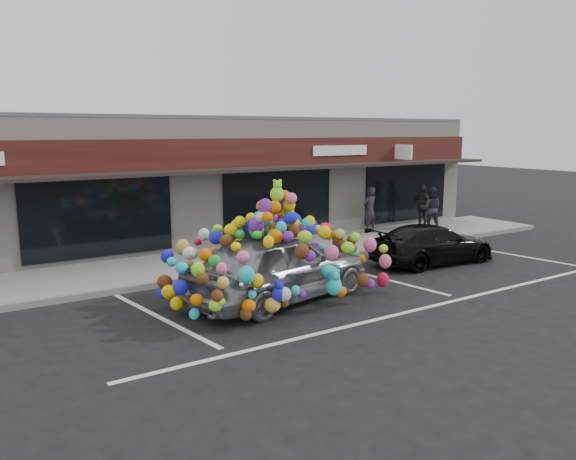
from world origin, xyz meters
TOP-DOWN VIEW (x-y plane):
  - ground at (0.00, 0.00)m, footprint 90.00×90.00m
  - shop_building at (0.00, 8.44)m, footprint 24.00×7.20m
  - sidewalk at (0.00, 4.00)m, footprint 26.00×3.00m
  - kerb at (0.00, 2.50)m, footprint 26.00×0.18m
  - parking_stripe_left at (-3.20, 0.20)m, footprint 0.73×4.37m
  - parking_stripe_mid at (2.80, 0.20)m, footprint 0.73×4.37m
  - parking_stripe_right at (8.20, 0.20)m, footprint 0.73×4.37m
  - lane_line at (2.00, -2.30)m, footprint 14.00×0.12m
  - toy_car at (-0.46, -0.04)m, footprint 3.36×5.28m
  - black_sedan at (5.24, 0.59)m, footprint 1.89×4.07m
  - pedestrian_a at (6.52, 4.82)m, footprint 0.66×0.48m
  - pedestrian_b at (8.76, 3.94)m, footprint 1.00×0.99m
  - pedestrian_c at (8.95, 4.57)m, footprint 0.98×0.44m

SIDE VIEW (x-z plane):
  - ground at x=0.00m, z-range 0.00..0.00m
  - parking_stripe_left at x=-3.20m, z-range 0.00..0.01m
  - parking_stripe_mid at x=2.80m, z-range 0.00..0.01m
  - parking_stripe_right at x=8.20m, z-range 0.00..0.01m
  - lane_line at x=2.00m, z-range 0.00..0.01m
  - sidewalk at x=0.00m, z-range 0.00..0.15m
  - kerb at x=0.00m, z-range -0.01..0.15m
  - black_sedan at x=5.24m, z-range 0.00..1.15m
  - pedestrian_b at x=8.76m, z-range 0.15..1.78m
  - pedestrian_c at x=8.95m, z-range 0.15..1.80m
  - toy_car at x=-0.46m, z-range -0.47..2.43m
  - pedestrian_a at x=6.52m, z-range 0.15..1.83m
  - shop_building at x=0.00m, z-range 0.01..4.32m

